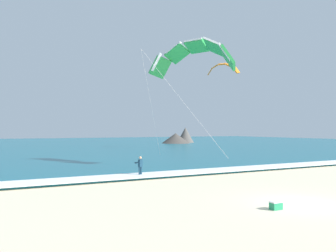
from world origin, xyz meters
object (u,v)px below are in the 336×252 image
at_px(kitesurfer, 140,166).
at_px(cooler_box, 276,205).
at_px(surfboard, 140,177).
at_px(kite_primary, 194,54).
at_px(kite_distant, 222,68).

relative_size(kitesurfer, cooler_box, 2.91).
bearing_deg(kitesurfer, surfboard, -62.10).
xyz_separation_m(kitesurfer, cooler_box, (1.69, -12.97, -0.74)).
relative_size(surfboard, kite_primary, 0.12).
xyz_separation_m(surfboard, kitesurfer, (-0.01, 0.02, 0.91)).
height_order(surfboard, kitesurfer, kitesurfer).
bearing_deg(kite_primary, kitesurfer, -153.63).
bearing_deg(kite_distant, kitesurfer, -136.73).
distance_m(kite_distant, cooler_box, 47.57).
distance_m(surfboard, kitesurfer, 0.91).
relative_size(kitesurfer, kite_distant, 0.32).
distance_m(kitesurfer, kite_distant, 38.92).
distance_m(kitesurfer, cooler_box, 13.10).
relative_size(kite_primary, kite_distant, 2.21).
height_order(kite_primary, kite_distant, kite_distant).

